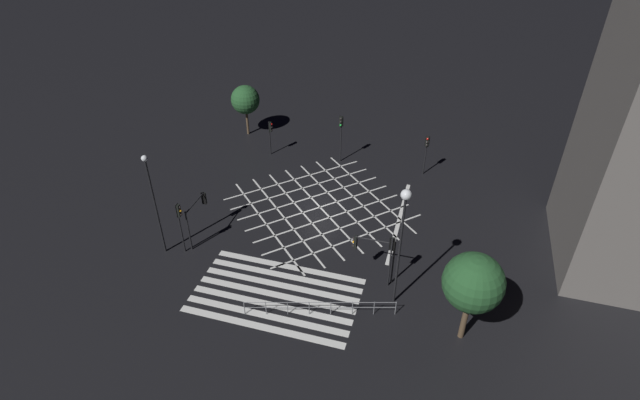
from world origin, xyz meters
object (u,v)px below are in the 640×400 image
(traffic_light_se_main, at_px, (371,249))
(traffic_light_se_cross, at_px, (391,252))
(traffic_light_nw_main, at_px, (270,131))
(traffic_light_median_north, at_px, (341,130))
(street_lamp_west, at_px, (403,219))
(street_tree_far, at_px, (245,100))
(street_lamp_east, at_px, (153,193))
(traffic_light_sw_main, at_px, (180,218))
(street_tree_near, at_px, (473,283))
(traffic_light_sw_cross, at_px, (198,209))
(traffic_light_ne_cross, at_px, (426,147))

(traffic_light_se_main, bearing_deg, traffic_light_se_cross, 170.62)
(traffic_light_nw_main, height_order, traffic_light_median_north, traffic_light_median_north)
(traffic_light_se_cross, distance_m, street_lamp_west, 3.94)
(traffic_light_se_cross, distance_m, street_tree_far, 24.18)
(traffic_light_median_north, relative_size, traffic_light_se_cross, 1.15)
(traffic_light_median_north, distance_m, street_lamp_east, 17.87)
(traffic_light_se_main, bearing_deg, traffic_light_sw_main, 4.31)
(traffic_light_se_cross, xyz_separation_m, street_lamp_east, (-15.64, -1.12, 2.11))
(street_tree_near, bearing_deg, traffic_light_median_north, 123.93)
(traffic_light_se_main, bearing_deg, street_lamp_west, 140.29)
(traffic_light_se_main, xyz_separation_m, street_lamp_west, (1.92, -1.60, 3.92))
(street_tree_far, bearing_deg, street_lamp_west, -46.27)
(traffic_light_nw_main, relative_size, street_lamp_east, 0.43)
(traffic_light_sw_cross, distance_m, traffic_light_se_main, 12.66)
(traffic_light_sw_main, height_order, street_tree_near, street_tree_near)
(traffic_light_se_cross, relative_size, street_lamp_west, 0.47)
(traffic_light_se_cross, bearing_deg, traffic_light_sw_cross, 85.20)
(traffic_light_sw_cross, relative_size, traffic_light_sw_main, 0.80)
(traffic_light_ne_cross, distance_m, traffic_light_median_north, 7.52)
(traffic_light_median_north, relative_size, traffic_light_sw_cross, 1.38)
(street_lamp_west, xyz_separation_m, street_tree_far, (-17.67, 18.47, -2.82))
(traffic_light_se_cross, bearing_deg, traffic_light_nw_main, 43.90)
(street_tree_far, bearing_deg, traffic_light_ne_cross, -9.13)
(traffic_light_sw_cross, height_order, street_lamp_west, street_lamp_west)
(traffic_light_median_north, bearing_deg, street_tree_far, -104.91)
(traffic_light_nw_main, bearing_deg, street_lamp_west, -47.56)
(traffic_light_nw_main, distance_m, street_tree_near, 24.85)
(traffic_light_sw_main, relative_size, traffic_light_se_cross, 1.04)
(traffic_light_nw_main, relative_size, traffic_light_ne_cross, 0.88)
(traffic_light_se_cross, relative_size, traffic_light_se_main, 1.14)
(traffic_light_sw_cross, bearing_deg, traffic_light_median_north, -28.01)
(traffic_light_nw_main, height_order, street_tree_near, street_tree_near)
(street_lamp_east, relative_size, street_lamp_west, 0.92)
(traffic_light_se_main, bearing_deg, street_tree_far, -46.98)
(traffic_light_nw_main, xyz_separation_m, street_tree_near, (18.14, -16.88, 1.89))
(traffic_light_sw_cross, distance_m, street_lamp_east, 3.78)
(traffic_light_sw_main, bearing_deg, traffic_light_ne_cross, 45.42)
(traffic_light_sw_main, distance_m, traffic_light_se_cross, 14.24)
(traffic_light_nw_main, relative_size, traffic_light_sw_cross, 1.01)
(traffic_light_se_cross, xyz_separation_m, traffic_light_se_main, (-1.33, 0.22, -0.27))
(traffic_light_median_north, height_order, street_tree_near, street_tree_near)
(traffic_light_nw_main, height_order, street_lamp_west, street_lamp_west)
(street_tree_near, relative_size, street_tree_far, 1.19)
(street_tree_near, bearing_deg, street_tree_far, 137.41)
(street_lamp_east, distance_m, street_tree_near, 20.53)
(traffic_light_ne_cross, xyz_separation_m, traffic_light_se_cross, (-0.58, -14.26, 0.11))
(street_lamp_west, height_order, street_tree_far, street_lamp_west)
(traffic_light_se_main, height_order, street_lamp_east, street_lamp_east)
(street_tree_far, bearing_deg, traffic_light_sw_main, -80.89)
(street_lamp_east, distance_m, street_tree_far, 18.31)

